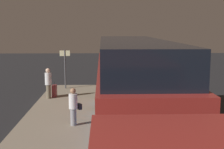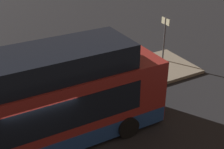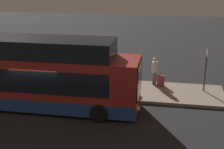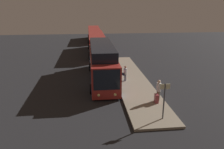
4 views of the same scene
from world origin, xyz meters
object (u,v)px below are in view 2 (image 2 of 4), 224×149
Objects in this scene: bus_lead at (15,113)px; passenger_waiting at (33,91)px; passenger_boarding at (113,51)px; sign_post at (165,34)px; suitcase at (122,61)px.

passenger_waiting is at bearing 61.80° from bus_lead.
bus_lead is at bearing -6.59° from passenger_boarding.
sign_post is (9.42, 3.61, 0.08)m from bus_lead.
sign_post is (3.04, -0.63, 0.65)m from passenger_boarding.
passenger_waiting is (-5.13, -1.92, -0.11)m from passenger_boarding.
suitcase is (5.55, 1.65, -0.51)m from passenger_waiting.
passenger_waiting is 5.82m from suitcase.
passenger_boarding is 3.17m from sign_post.
suitcase is 2.93m from sign_post.
suitcase is (0.42, -0.28, -0.61)m from passenger_boarding.
sign_post is (8.17, 1.29, 0.75)m from passenger_waiting.
sign_post reaches higher than passenger_boarding.
sign_post is at bearing -7.73° from suitcase.
bus_lead is at bearing 30.36° from passenger_waiting.
bus_lead reaches higher than suitcase.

